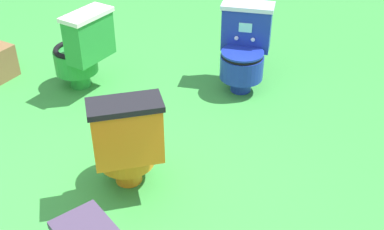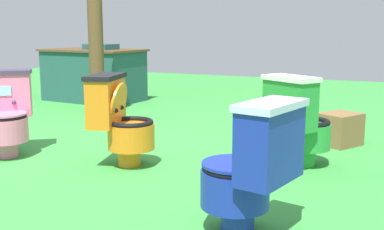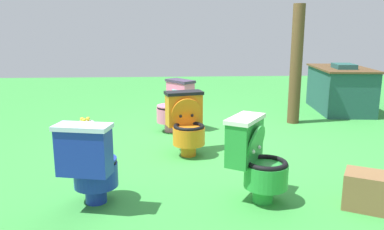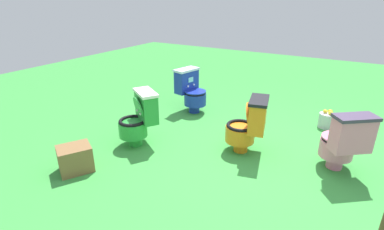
# 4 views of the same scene
# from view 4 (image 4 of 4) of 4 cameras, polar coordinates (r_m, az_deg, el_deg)

# --- Properties ---
(ground) EXTENTS (14.00, 14.00, 0.00)m
(ground) POSITION_cam_4_polar(r_m,az_deg,el_deg) (3.60, 12.85, -9.65)
(ground) COLOR green
(toilet_orange) EXTENTS (0.57, 0.51, 0.73)m
(toilet_orange) POSITION_cam_4_polar(r_m,az_deg,el_deg) (3.72, 10.82, -1.89)
(toilet_orange) COLOR orange
(toilet_orange) RESTS_ON ground
(toilet_green) EXTENTS (0.60, 0.63, 0.73)m
(toilet_green) POSITION_cam_4_polar(r_m,az_deg,el_deg) (3.91, -10.20, -0.59)
(toilet_green) COLOR green
(toilet_green) RESTS_ON ground
(toilet_pink) EXTENTS (0.62, 0.64, 0.73)m
(toilet_pink) POSITION_cam_4_polar(r_m,az_deg,el_deg) (3.66, 27.25, -4.62)
(toilet_pink) COLOR pink
(toilet_pink) RESTS_ON ground
(toilet_blue) EXTENTS (0.57, 0.50, 0.73)m
(toilet_blue) POSITION_cam_4_polar(r_m,az_deg,el_deg) (4.97, -0.14, 4.78)
(toilet_blue) COLOR #192D9E
(toilet_blue) RESTS_ON ground
(small_crate) EXTENTS (0.43, 0.45, 0.30)m
(small_crate) POSITION_cam_4_polar(r_m,az_deg,el_deg) (3.62, -21.69, -7.87)
(small_crate) COLOR brown
(small_crate) RESTS_ON ground
(lemon_bucket) EXTENTS (0.22, 0.22, 0.28)m
(lemon_bucket) POSITION_cam_4_polar(r_m,az_deg,el_deg) (4.87, 24.56, -0.89)
(lemon_bucket) COLOR #B7B7BF
(lemon_bucket) RESTS_ON ground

